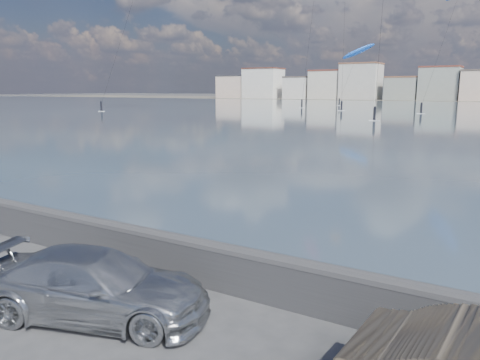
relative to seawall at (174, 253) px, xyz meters
name	(u,v)px	position (x,y,z in m)	size (l,w,h in m)	color
ground	(82,326)	(0.00, -2.70, -0.58)	(700.00, 700.00, 0.00)	#333335
seawall	(174,253)	(0.00, 0.00, 0.00)	(400.00, 0.36, 1.08)	#28282B
car_silver	(95,285)	(-0.08, -2.28, 0.07)	(1.81, 4.46, 1.29)	#AEB1B6
kitesurfer_4	(358,52)	(-34.26, 122.85, 13.76)	(8.89, 15.72, 17.38)	blue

